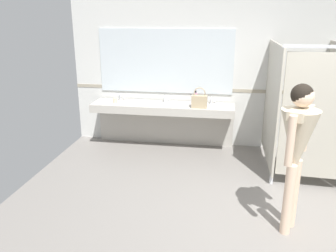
{
  "coord_description": "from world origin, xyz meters",
  "views": [
    {
      "loc": [
        -0.88,
        -3.75,
        2.36
      ],
      "look_at": [
        -1.57,
        0.47,
        0.98
      ],
      "focal_mm": 37.11,
      "sensor_mm": 36.0,
      "label": 1
    }
  ],
  "objects_px": {
    "person_standing": "(297,141)",
    "handbag": "(199,101)",
    "soap_dispenser": "(196,98)",
    "paper_cup": "(115,101)"
  },
  "relations": [
    {
      "from": "person_standing",
      "to": "handbag",
      "type": "relative_size",
      "value": 4.82
    },
    {
      "from": "person_standing",
      "to": "soap_dispenser",
      "type": "relative_size",
      "value": 7.59
    },
    {
      "from": "soap_dispenser",
      "to": "paper_cup",
      "type": "xyz_separation_m",
      "value": [
        -1.42,
        -0.28,
        -0.05
      ]
    },
    {
      "from": "paper_cup",
      "to": "soap_dispenser",
      "type": "bearing_deg",
      "value": 11.0
    },
    {
      "from": "paper_cup",
      "to": "handbag",
      "type": "bearing_deg",
      "value": -1.71
    },
    {
      "from": "person_standing",
      "to": "paper_cup",
      "type": "bearing_deg",
      "value": 140.88
    },
    {
      "from": "soap_dispenser",
      "to": "paper_cup",
      "type": "height_order",
      "value": "soap_dispenser"
    },
    {
      "from": "handbag",
      "to": "person_standing",
      "type": "bearing_deg",
      "value": -60.97
    },
    {
      "from": "person_standing",
      "to": "paper_cup",
      "type": "xyz_separation_m",
      "value": [
        -2.72,
        2.21,
        -0.2
      ]
    },
    {
      "from": "soap_dispenser",
      "to": "paper_cup",
      "type": "bearing_deg",
      "value": -169.0
    }
  ]
}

